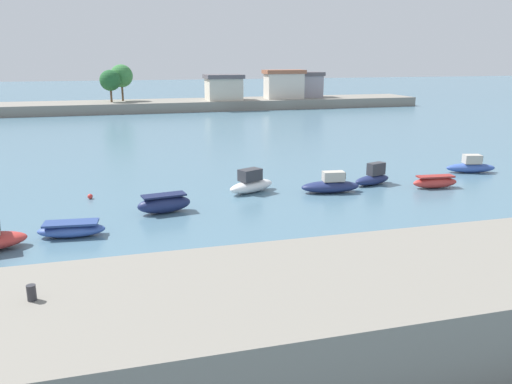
# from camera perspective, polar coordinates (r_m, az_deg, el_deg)

# --- Properties ---
(ground_plane) EXTENTS (400.00, 400.00, 0.00)m
(ground_plane) POSITION_cam_1_polar(r_m,az_deg,el_deg) (22.74, -13.13, -10.53)
(ground_plane) COLOR slate
(seawall_embankment) EXTENTS (64.51, 7.12, 2.69)m
(seawall_embankment) POSITION_cam_1_polar(r_m,az_deg,el_deg) (16.50, -12.28, -15.50)
(seawall_embankment) COLOR gray
(seawall_embankment) RESTS_ON ground
(mooring_bollard) EXTENTS (0.26, 0.26, 0.48)m
(mooring_bollard) POSITION_cam_1_polar(r_m,az_deg,el_deg) (16.58, -23.52, -10.15)
(mooring_bollard) COLOR #2D2D33
(mooring_bollard) RESTS_ON seawall_embankment
(moored_boat_2) EXTENTS (3.71, 1.72, 0.83)m
(moored_boat_2) POSITION_cam_1_polar(r_m,az_deg,el_deg) (30.03, -19.69, -3.91)
(moored_boat_2) COLOR #3856A8
(moored_boat_2) RESTS_ON ground
(moored_boat_3) EXTENTS (3.53, 1.75, 1.19)m
(moored_boat_3) POSITION_cam_1_polar(r_m,az_deg,el_deg) (32.98, -10.09, -1.29)
(moored_boat_3) COLOR navy
(moored_boat_3) RESTS_ON ground
(moored_boat_4) EXTENTS (4.02, 2.79, 1.73)m
(moored_boat_4) POSITION_cam_1_polar(r_m,az_deg,el_deg) (37.31, -0.54, 0.94)
(moored_boat_4) COLOR white
(moored_boat_4) RESTS_ON ground
(moored_boat_5) EXTENTS (4.43, 1.99, 1.54)m
(moored_boat_5) POSITION_cam_1_polar(r_m,az_deg,el_deg) (37.70, 8.26, 0.75)
(moored_boat_5) COLOR navy
(moored_boat_5) RESTS_ON ground
(moored_boat_6) EXTENTS (3.53, 2.06, 1.67)m
(moored_boat_6) POSITION_cam_1_polar(r_m,az_deg,el_deg) (40.62, 12.80, 1.61)
(moored_boat_6) COLOR navy
(moored_boat_6) RESTS_ON ground
(moored_boat_7) EXTENTS (3.55, 1.31, 0.93)m
(moored_boat_7) POSITION_cam_1_polar(r_m,az_deg,el_deg) (40.88, 19.14, 1.05)
(moored_boat_7) COLOR #C63833
(moored_boat_7) RESTS_ON ground
(moored_boat_8) EXTENTS (4.28, 2.15, 1.53)m
(moored_boat_8) POSITION_cam_1_polar(r_m,az_deg,el_deg) (47.37, 22.62, 2.65)
(moored_boat_8) COLOR #3856A8
(moored_boat_8) RESTS_ON ground
(mooring_buoy_1) EXTENTS (0.36, 0.36, 0.36)m
(mooring_buoy_1) POSITION_cam_1_polar(r_m,az_deg,el_deg) (37.48, -17.82, -0.46)
(mooring_buoy_1) COLOR red
(mooring_buoy_1) RESTS_ON ground
(distant_shoreline) EXTENTS (114.53, 10.11, 8.14)m
(distant_shoreline) POSITION_cam_1_polar(r_m,az_deg,el_deg) (95.91, -13.06, 9.68)
(distant_shoreline) COLOR gray
(distant_shoreline) RESTS_ON ground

